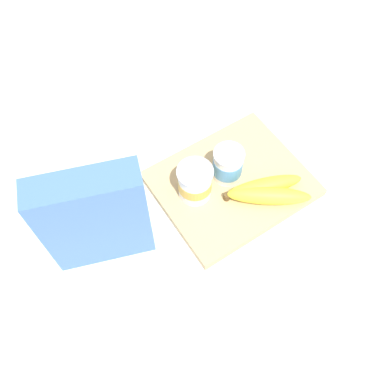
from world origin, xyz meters
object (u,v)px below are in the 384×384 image
object	(u,v)px
cutting_board	(231,184)
yogurt_cup_front	(195,182)
cereal_box	(96,219)
banana_bunch	(267,191)
yogurt_cup_back	(228,165)

from	to	relation	value
cutting_board	yogurt_cup_front	size ratio (longest dim) A/B	3.81
cutting_board	cereal_box	xyz separation A→B (m)	(-0.29, 0.02, 0.12)
cutting_board	cereal_box	distance (m)	0.32
cereal_box	banana_bunch	xyz separation A→B (m)	(0.33, -0.09, -0.09)
yogurt_cup_front	yogurt_cup_back	bearing A→B (deg)	-0.05
cereal_box	yogurt_cup_front	bearing A→B (deg)	-160.67
yogurt_cup_back	banana_bunch	size ratio (longest dim) A/B	0.46
yogurt_cup_front	banana_bunch	xyz separation A→B (m)	(0.12, -0.09, -0.02)
yogurt_cup_back	cereal_box	bearing A→B (deg)	-179.94
yogurt_cup_front	banana_bunch	distance (m)	0.15
yogurt_cup_front	banana_bunch	size ratio (longest dim) A/B	0.48
cereal_box	yogurt_cup_back	bearing A→B (deg)	-160.71
cereal_box	yogurt_cup_front	size ratio (longest dim) A/B	3.04
yogurt_cup_back	banana_bunch	bearing A→B (deg)	-66.73
cutting_board	yogurt_cup_front	bearing A→B (deg)	166.32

